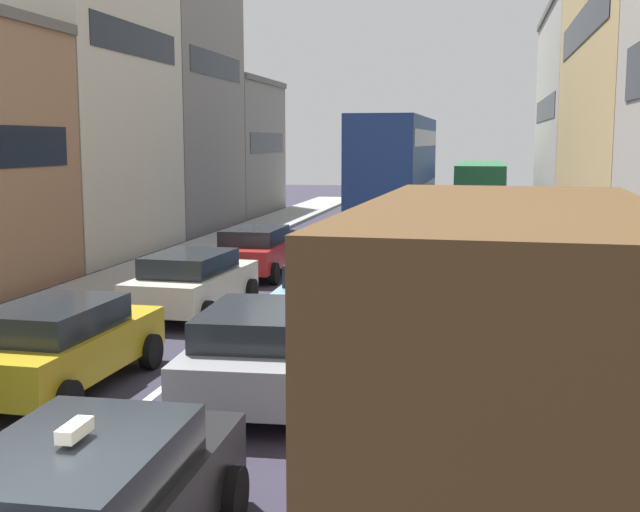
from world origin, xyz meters
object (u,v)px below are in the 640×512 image
object	(u,v)px
removalist_box_truck	(504,361)
coupe_centre_lane_fourth	(369,252)
sedan_left_lane_third	(193,281)
sedan_right_lane_behind_truck	(469,325)
bus_far_queue_secondary	(480,184)
sedan_centre_lane_second	(259,349)
bus_mid_queue_primary	(395,172)
hatchback_centre_lane_third	(330,289)
wagon_left_lane_second	(59,343)
taxi_centre_lane_front	(86,510)
sedan_left_lane_fourth	(256,250)

from	to	relation	value
removalist_box_truck	coupe_centre_lane_fourth	bearing A→B (deg)	14.29
sedan_left_lane_third	sedan_right_lane_behind_truck	size ratio (longest dim) A/B	1.01
coupe_centre_lane_fourth	bus_far_queue_secondary	world-z (taller)	bus_far_queue_secondary
sedan_centre_lane_second	bus_mid_queue_primary	distance (m)	21.31
coupe_centre_lane_fourth	hatchback_centre_lane_third	bearing A→B (deg)	176.54
wagon_left_lane_second	coupe_centre_lane_fourth	world-z (taller)	same
sedan_centre_lane_second	wagon_left_lane_second	distance (m)	3.34
coupe_centre_lane_fourth	bus_far_queue_secondary	xyz separation A→B (m)	(3.21, 21.28, 0.96)
sedan_left_lane_third	coupe_centre_lane_fourth	size ratio (longest dim) A/B	1.00
bus_mid_queue_primary	bus_far_queue_secondary	distance (m)	12.45
wagon_left_lane_second	hatchback_centre_lane_third	bearing A→B (deg)	-29.37
taxi_centre_lane_front	sedan_right_lane_behind_truck	size ratio (longest dim) A/B	1.00
taxi_centre_lane_front	sedan_right_lane_behind_truck	distance (m)	8.85
wagon_left_lane_second	bus_far_queue_secondary	bearing A→B (deg)	-9.91
wagon_left_lane_second	taxi_centre_lane_front	bearing A→B (deg)	-147.75
coupe_centre_lane_fourth	bus_mid_queue_primary	distance (m)	9.58
coupe_centre_lane_fourth	bus_far_queue_secondary	bearing A→B (deg)	-11.79
removalist_box_truck	bus_far_queue_secondary	distance (m)	37.52
bus_mid_queue_primary	coupe_centre_lane_fourth	bearing A→B (deg)	-177.66
hatchback_centre_lane_third	coupe_centre_lane_fourth	distance (m)	6.34
removalist_box_truck	sedan_centre_lane_second	distance (m)	5.85
sedan_centre_lane_second	wagon_left_lane_second	world-z (taller)	same
removalist_box_truck	sedan_centre_lane_second	bearing A→B (deg)	42.11
sedan_left_lane_third	coupe_centre_lane_fourth	world-z (taller)	same
sedan_left_lane_third	bus_mid_queue_primary	world-z (taller)	bus_mid_queue_primary
hatchback_centre_lane_third	bus_far_queue_secondary	world-z (taller)	bus_far_queue_secondary
sedan_left_lane_third	bus_mid_queue_primary	xyz separation A→B (m)	(3.19, 15.36, 2.03)
hatchback_centre_lane_third	bus_mid_queue_primary	bearing A→B (deg)	-0.31
taxi_centre_lane_front	sedan_centre_lane_second	xyz separation A→B (m)	(0.00, 5.86, -0.00)
taxi_centre_lane_front	sedan_left_lane_third	xyz separation A→B (m)	(-3.25, 11.71, -0.00)
sedan_left_lane_third	wagon_left_lane_second	bearing A→B (deg)	-177.56
sedan_right_lane_behind_truck	sedan_left_lane_fourth	bearing A→B (deg)	37.35
sedan_centre_lane_second	wagon_left_lane_second	bearing A→B (deg)	91.93
sedan_left_lane_fourth	bus_mid_queue_primary	size ratio (longest dim) A/B	0.41
hatchback_centre_lane_third	bus_far_queue_secondary	size ratio (longest dim) A/B	0.41
sedan_right_lane_behind_truck	wagon_left_lane_second	bearing A→B (deg)	113.65
wagon_left_lane_second	coupe_centre_lane_fourth	bearing A→B (deg)	-14.59
sedan_left_lane_fourth	sedan_right_lane_behind_truck	world-z (taller)	same
sedan_left_lane_fourth	wagon_left_lane_second	bearing A→B (deg)	179.86
sedan_right_lane_behind_truck	bus_mid_queue_primary	distance (m)	19.24
sedan_right_lane_behind_truck	bus_mid_queue_primary	size ratio (longest dim) A/B	0.41
hatchback_centre_lane_third	sedan_right_lane_behind_truck	bearing A→B (deg)	-135.93
wagon_left_lane_second	sedan_left_lane_third	xyz separation A→B (m)	(0.07, 6.14, 0.00)
taxi_centre_lane_front	hatchback_centre_lane_third	world-z (taller)	taxi_centre_lane_front
sedan_left_lane_fourth	bus_far_queue_secondary	bearing A→B (deg)	-17.03
bus_far_queue_secondary	coupe_centre_lane_fourth	bearing A→B (deg)	171.53
hatchback_centre_lane_third	bus_mid_queue_primary	xyz separation A→B (m)	(-0.19, 15.70, 2.03)
hatchback_centre_lane_third	coupe_centre_lane_fourth	bearing A→B (deg)	-1.25
taxi_centre_lane_front	bus_far_queue_secondary	world-z (taller)	bus_far_queue_secondary
removalist_box_truck	sedan_right_lane_behind_truck	bearing A→B (deg)	5.50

